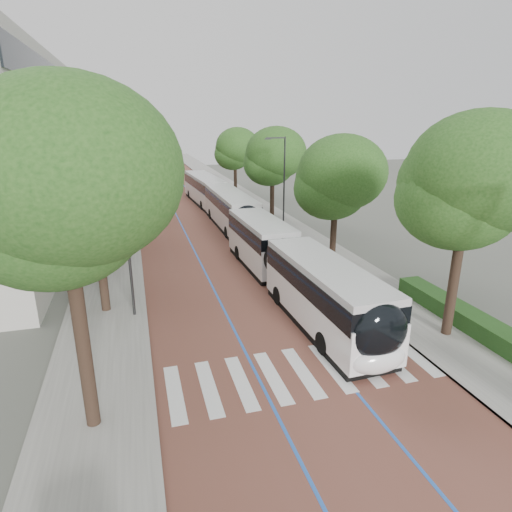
# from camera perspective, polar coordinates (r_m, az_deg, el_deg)

# --- Properties ---
(ground) EXTENTS (160.00, 160.00, 0.00)m
(ground) POSITION_cam_1_polar(r_m,az_deg,el_deg) (16.77, 6.90, -17.03)
(ground) COLOR #51544C
(ground) RESTS_ON ground
(road) EXTENTS (11.00, 140.00, 0.02)m
(road) POSITION_cam_1_polar(r_m,az_deg,el_deg) (53.74, -9.82, 7.41)
(road) COLOR brown
(road) RESTS_ON ground
(sidewalk_left) EXTENTS (4.00, 140.00, 0.12)m
(sidewalk_left) POSITION_cam_1_polar(r_m,az_deg,el_deg) (53.47, -17.88, 6.81)
(sidewalk_left) COLOR gray
(sidewalk_left) RESTS_ON ground
(sidewalk_right) EXTENTS (4.00, 140.00, 0.12)m
(sidewalk_right) POSITION_cam_1_polar(r_m,az_deg,el_deg) (55.02, -1.97, 7.96)
(sidewalk_right) COLOR gray
(sidewalk_right) RESTS_ON ground
(kerb_left) EXTENTS (0.20, 140.00, 0.14)m
(kerb_left) POSITION_cam_1_polar(r_m,az_deg,el_deg) (53.43, -15.83, 6.99)
(kerb_left) COLOR gray
(kerb_left) RESTS_ON ground
(kerb_right) EXTENTS (0.20, 140.00, 0.14)m
(kerb_right) POSITION_cam_1_polar(r_m,az_deg,el_deg) (54.60, -3.93, 7.85)
(kerb_right) COLOR gray
(kerb_right) RESTS_ON ground
(zebra_crossing) EXTENTS (10.55, 3.60, 0.01)m
(zebra_crossing) POSITION_cam_1_polar(r_m,az_deg,el_deg) (17.59, 6.23, -15.08)
(zebra_crossing) COLOR silver
(zebra_crossing) RESTS_ON ground
(lane_line_left) EXTENTS (0.12, 126.00, 0.01)m
(lane_line_left) POSITION_cam_1_polar(r_m,az_deg,el_deg) (53.59, -11.53, 7.30)
(lane_line_left) COLOR blue
(lane_line_left) RESTS_ON road
(lane_line_right) EXTENTS (0.12, 126.00, 0.01)m
(lane_line_right) POSITION_cam_1_polar(r_m,az_deg,el_deg) (53.92, -8.12, 7.54)
(lane_line_right) COLOR blue
(lane_line_right) RESTS_ON road
(hedge) EXTENTS (1.20, 14.00, 0.80)m
(hedge) POSITION_cam_1_polar(r_m,az_deg,el_deg) (21.37, 30.47, -9.83)
(hedge) COLOR #1D4016
(hedge) RESTS_ON sidewalk_right
(streetlight_far) EXTENTS (1.82, 0.20, 8.00)m
(streetlight_far) POSITION_cam_1_polar(r_m,az_deg,el_deg) (36.98, 3.52, 10.50)
(streetlight_far) COLOR #2D2D2F
(streetlight_far) RESTS_ON sidewalk_right
(lamp_post_left) EXTENTS (0.14, 0.14, 8.00)m
(lamp_post_left) POSITION_cam_1_polar(r_m,az_deg,el_deg) (21.30, -16.77, 2.30)
(lamp_post_left) COLOR #2D2D2F
(lamp_post_left) RESTS_ON sidewalk_left
(trees_left) EXTENTS (6.07, 60.74, 10.19)m
(trees_left) POSITION_cam_1_polar(r_m,az_deg,el_deg) (36.37, -19.44, 12.91)
(trees_left) COLOR black
(trees_left) RESTS_ON ground
(trees_right) EXTENTS (6.02, 47.84, 9.39)m
(trees_right) POSITION_cam_1_polar(r_m,az_deg,el_deg) (36.46, 5.63, 12.03)
(trees_right) COLOR black
(trees_right) RESTS_ON ground
(lead_bus) EXTENTS (3.10, 18.47, 3.20)m
(lead_bus) POSITION_cam_1_polar(r_m,az_deg,el_deg) (23.69, 5.00, -1.75)
(lead_bus) COLOR black
(lead_bus) RESTS_ON ground
(bus_queued_0) EXTENTS (2.62, 12.42, 3.20)m
(bus_queued_0) POSITION_cam_1_polar(r_m,az_deg,el_deg) (38.77, -3.29, 6.06)
(bus_queued_0) COLOR white
(bus_queued_0) RESTS_ON ground
(bus_queued_1) EXTENTS (3.18, 12.51, 3.20)m
(bus_queued_1) POSITION_cam_1_polar(r_m,az_deg,el_deg) (50.42, -6.74, 8.73)
(bus_queued_1) COLOR white
(bus_queued_1) RESTS_ON ground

